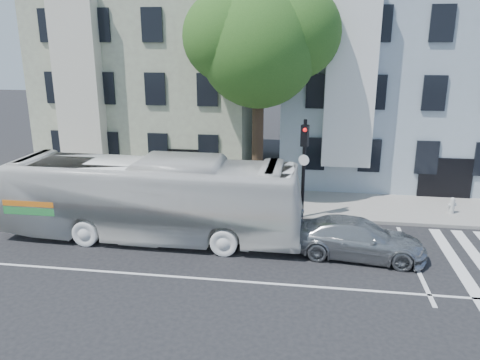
% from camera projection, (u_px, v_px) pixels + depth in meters
% --- Properties ---
extents(ground, '(120.00, 120.00, 0.00)m').
position_uv_depth(ground, '(229.00, 281.00, 15.82)').
color(ground, black).
rests_on(ground, ground).
extents(sidewalk_far, '(80.00, 4.00, 0.15)m').
position_uv_depth(sidewalk_far, '(256.00, 202.00, 23.39)').
color(sidewalk_far, gray).
rests_on(sidewalk_far, ground).
extents(building_left, '(12.00, 10.00, 11.00)m').
position_uv_depth(building_left, '(159.00, 79.00, 29.48)').
color(building_left, gray).
rests_on(building_left, ground).
extents(building_right, '(12.00, 10.00, 11.00)m').
position_uv_depth(building_right, '(388.00, 82.00, 27.52)').
color(building_right, '#A0ADBE').
rests_on(building_right, ground).
extents(street_tree, '(7.30, 5.90, 11.10)m').
position_uv_depth(street_tree, '(261.00, 41.00, 21.89)').
color(street_tree, '#2D2116').
rests_on(street_tree, ground).
extents(bus, '(3.01, 12.20, 3.39)m').
position_uv_depth(bus, '(152.00, 198.00, 18.90)').
color(bus, silver).
rests_on(bus, ground).
extents(sedan, '(2.53, 5.13, 1.43)m').
position_uv_depth(sedan, '(358.00, 238.00, 17.46)').
color(sedan, '#A4A8AB').
rests_on(sedan, ground).
extents(hedge, '(8.53, 1.16, 0.70)m').
position_uv_depth(hedge, '(182.00, 202.00, 22.13)').
color(hedge, '#2D581C').
rests_on(hedge, sidewalk_far).
extents(traffic_signal, '(0.46, 0.54, 4.59)m').
position_uv_depth(traffic_signal, '(304.00, 157.00, 20.30)').
color(traffic_signal, black).
rests_on(traffic_signal, ground).
extents(fire_hydrant, '(0.44, 0.28, 0.76)m').
position_uv_depth(fire_hydrant, '(452.00, 205.00, 21.55)').
color(fire_hydrant, beige).
rests_on(fire_hydrant, sidewalk_far).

